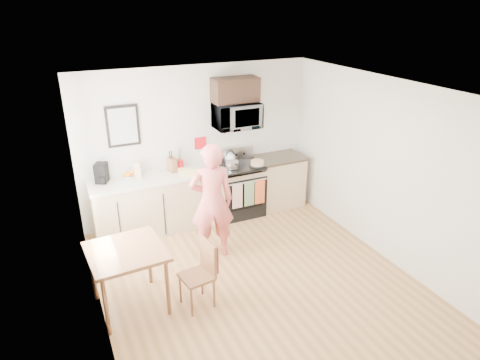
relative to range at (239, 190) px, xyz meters
name	(u,v)px	position (x,y,z in m)	size (l,w,h in m)	color
floor	(258,282)	(-0.63, -1.98, -0.44)	(4.60, 4.60, 0.00)	olive
back_wall	(197,143)	(-0.63, 0.32, 0.86)	(4.00, 0.04, 2.60)	white
front_wall	(392,307)	(-0.63, -4.28, 0.86)	(4.00, 0.04, 2.60)	white
left_wall	(92,229)	(-2.63, -1.98, 0.86)	(0.04, 4.60, 2.60)	white
right_wall	(385,171)	(1.37, -1.98, 0.86)	(0.04, 4.60, 2.60)	white
ceiling	(262,91)	(-0.63, -1.98, 2.16)	(4.00, 4.60, 0.04)	white
window	(83,180)	(-2.59, -1.18, 1.11)	(0.06, 1.40, 1.50)	white
cabinet_left	(159,204)	(-1.43, 0.02, 0.01)	(2.10, 0.60, 0.90)	tan
countertop_left	(157,178)	(-1.43, 0.02, 0.48)	(2.14, 0.64, 0.04)	beige
cabinet_right	(278,182)	(0.80, 0.02, 0.01)	(0.84, 0.60, 0.90)	tan
countertop_right	(279,158)	(0.80, 0.02, 0.48)	(0.88, 0.64, 0.04)	black
range	(239,190)	(0.00, 0.00, 0.00)	(0.76, 0.70, 1.16)	black
microwave	(237,116)	(0.00, 0.10, 1.32)	(0.76, 0.51, 0.42)	silver
upper_cabinet	(235,90)	(0.00, 0.15, 1.74)	(0.76, 0.35, 0.40)	black
wall_art	(123,126)	(-1.83, 0.30, 1.31)	(0.50, 0.04, 0.65)	black
wall_trivet	(200,143)	(-0.58, 0.31, 0.86)	(0.20, 0.02, 0.20)	red
person	(212,201)	(-0.92, -1.05, 0.44)	(0.64, 0.42, 1.74)	#CE3A38
dining_table	(126,257)	(-2.28, -1.75, 0.29)	(0.87, 0.87, 0.82)	brown
chair	(205,264)	(-1.40, -2.05, 0.12)	(0.45, 0.42, 0.86)	brown
knife_block	(172,165)	(-1.14, 0.13, 0.62)	(0.11, 0.15, 0.24)	brown
utensil_crock	(179,161)	(-1.01, 0.16, 0.66)	(0.13, 0.13, 0.40)	red
fruit_bowl	(130,175)	(-1.83, 0.15, 0.55)	(0.29, 0.29, 0.11)	white
milk_carton	(138,170)	(-1.71, 0.10, 0.64)	(0.10, 0.10, 0.27)	tan
coffee_maker	(102,174)	(-2.25, 0.16, 0.65)	(0.24, 0.28, 0.30)	black
bread_bag	(188,172)	(-0.96, -0.12, 0.56)	(0.30, 0.14, 0.11)	tan
cake	(257,163)	(0.26, -0.17, 0.53)	(0.27, 0.27, 0.09)	black
kettle	(230,157)	(-0.10, 0.16, 0.58)	(0.17, 0.17, 0.22)	white
pot	(232,165)	(-0.17, -0.09, 0.55)	(0.22, 0.38, 0.11)	silver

